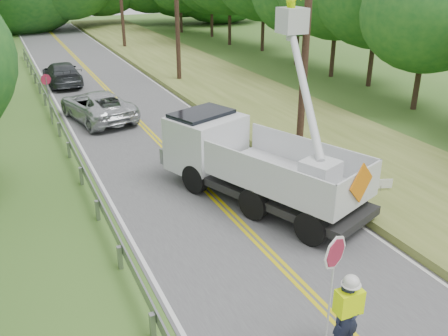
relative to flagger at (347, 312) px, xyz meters
name	(u,v)px	position (x,y,z in m)	size (l,w,h in m)	color
ground	(329,314)	(0.48, 1.12, -1.08)	(140.00, 140.00, 0.00)	#3C6022
road	(154,137)	(0.48, 15.12, -1.07)	(7.20, 96.00, 0.03)	#4B4A4D
guardrail	(64,132)	(-3.54, 16.03, -0.53)	(0.18, 48.00, 0.77)	gray
utility_poles	(221,13)	(5.48, 18.13, 4.19)	(1.60, 43.30, 10.00)	black
tall_grass_verge	(280,116)	(7.58, 15.12, -0.93)	(7.00, 96.00, 0.30)	#526125
flagger	(347,312)	(0.00, 0.00, 0.00)	(1.14, 0.46, 2.98)	#191E33
bucket_truck	(243,148)	(1.70, 8.15, 0.58)	(5.94, 8.05, 7.38)	black
suv_silver	(97,105)	(-1.38, 18.99, -0.28)	(2.57, 5.58, 1.55)	#B9BDC1
suv_darkgrey	(62,73)	(-1.93, 27.95, -0.30)	(2.12, 5.21, 1.51)	#363A3E
stop_sign_permanent	(48,91)	(-3.72, 19.19, 0.69)	(0.53, 0.25, 2.65)	gray
yard_sign	(385,184)	(6.04, 5.41, -0.57)	(0.47, 0.21, 0.72)	white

